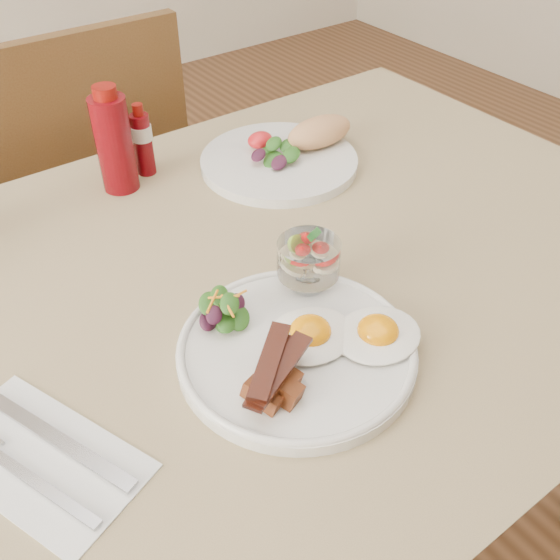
{
  "coord_description": "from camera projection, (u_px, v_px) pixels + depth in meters",
  "views": [
    {
      "loc": [
        -0.35,
        -0.55,
        1.29
      ],
      "look_at": [
        -0.01,
        -0.1,
        0.82
      ],
      "focal_mm": 40.0,
      "sensor_mm": 36.0,
      "label": 1
    }
  ],
  "objects": [
    {
      "name": "fried_eggs",
      "position": [
        344.0,
        333.0,
        0.73
      ],
      "size": [
        0.17,
        0.14,
        0.03
      ],
      "rotation": [
        0.0,
        0.0,
        0.01
      ],
      "color": "white",
      "rests_on": "main_plate"
    },
    {
      "name": "main_plate",
      "position": [
        297.0,
        351.0,
        0.73
      ],
      "size": [
        0.28,
        0.28,
        0.02
      ],
      "primitive_type": "cylinder",
      "color": "silver",
      "rests_on": "table"
    },
    {
      "name": "napkin_cutlery",
      "position": [
        41.0,
        457.0,
        0.63
      ],
      "size": [
        0.19,
        0.25,
        0.01
      ],
      "rotation": [
        0.0,
        0.0,
        0.38
      ],
      "color": "silver",
      "rests_on": "table"
    },
    {
      "name": "ketchup_bottle",
      "position": [
        114.0,
        142.0,
        0.97
      ],
      "size": [
        0.07,
        0.07,
        0.17
      ],
      "rotation": [
        0.0,
        0.0,
        -0.31
      ],
      "color": "#60050B",
      "rests_on": "table"
    },
    {
      "name": "hot_sauce_bottle",
      "position": [
        143.0,
        141.0,
        1.02
      ],
      "size": [
        0.04,
        0.04,
        0.12
      ],
      "rotation": [
        0.0,
        0.0,
        -0.23
      ],
      "color": "#60050B",
      "rests_on": "table"
    },
    {
      "name": "fruit_cup",
      "position": [
        308.0,
        259.0,
        0.78
      ],
      "size": [
        0.08,
        0.08,
        0.08
      ],
      "rotation": [
        0.0,
        0.0,
        -0.13
      ],
      "color": "white",
      "rests_on": "main_plate"
    },
    {
      "name": "bacon_potato_pile",
      "position": [
        276.0,
        378.0,
        0.66
      ],
      "size": [
        0.11,
        0.08,
        0.04
      ],
      "rotation": [
        0.0,
        0.0,
        0.09
      ],
      "color": "brown",
      "rests_on": "main_plate"
    },
    {
      "name": "table",
      "position": [
        249.0,
        324.0,
        0.9
      ],
      "size": [
        1.33,
        0.88,
        0.75
      ],
      "color": "brown",
      "rests_on": "ground"
    },
    {
      "name": "side_salad",
      "position": [
        224.0,
        311.0,
        0.74
      ],
      "size": [
        0.07,
        0.07,
        0.04
      ],
      "rotation": [
        0.0,
        0.0,
        0.33
      ],
      "color": "#1A4C14",
      "rests_on": "main_plate"
    },
    {
      "name": "second_plate",
      "position": [
        289.0,
        153.0,
        1.07
      ],
      "size": [
        0.29,
        0.27,
        0.07
      ],
      "rotation": [
        0.0,
        0.0,
        0.41
      ],
      "color": "silver",
      "rests_on": "table"
    },
    {
      "name": "chair_far",
      "position": [
        85.0,
        203.0,
        1.4
      ],
      "size": [
        0.42,
        0.42,
        0.93
      ],
      "color": "brown",
      "rests_on": "ground"
    }
  ]
}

